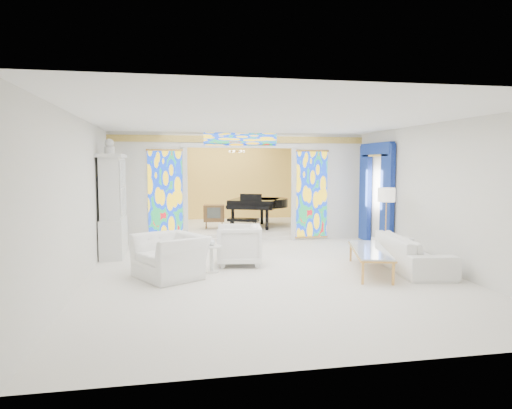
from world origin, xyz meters
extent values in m
plane|color=silver|center=(0.00, 0.00, 0.00)|extent=(12.00, 12.00, 0.00)
cube|color=white|center=(0.00, 0.00, 3.00)|extent=(7.00, 12.00, 0.02)
cube|color=silver|center=(0.00, 6.00, 1.50)|extent=(7.00, 0.02, 3.00)
cube|color=silver|center=(0.00, -6.00, 1.50)|extent=(7.00, 0.02, 3.00)
cube|color=silver|center=(-3.50, 0.00, 1.50)|extent=(0.02, 12.00, 3.00)
cube|color=silver|center=(3.50, 0.00, 1.50)|extent=(0.02, 12.00, 3.00)
cube|color=silver|center=(-2.50, 2.00, 1.50)|extent=(2.00, 0.18, 3.00)
cube|color=silver|center=(2.50, 2.00, 1.50)|extent=(2.00, 0.18, 3.00)
cube|color=silver|center=(0.00, 2.00, 2.80)|extent=(3.00, 0.18, 0.40)
cube|color=silver|center=(-1.50, 1.90, 1.30)|extent=(0.12, 0.06, 2.60)
cube|color=silver|center=(1.50, 1.90, 1.30)|extent=(0.12, 0.06, 2.60)
cube|color=silver|center=(0.00, 1.90, 2.65)|extent=(3.24, 0.06, 0.12)
cube|color=#DDBA53|center=(0.00, 1.90, 2.82)|extent=(7.00, 0.05, 0.18)
cube|color=gold|center=(-2.03, 1.89, 1.30)|extent=(0.90, 0.04, 2.40)
cube|color=gold|center=(2.03, 1.89, 1.30)|extent=(0.90, 0.04, 2.40)
cube|color=gold|center=(0.00, 1.89, 2.82)|extent=(2.00, 0.04, 0.34)
cube|color=silver|center=(0.00, 4.10, 0.09)|extent=(6.80, 3.80, 0.18)
cube|color=#F6C955|center=(0.00, 5.88, 1.50)|extent=(6.70, 0.10, 2.90)
cylinder|color=gold|center=(0.20, 4.00, 2.55)|extent=(0.48, 0.48, 0.30)
cube|color=navy|center=(3.40, 0.05, 1.35)|extent=(0.12, 0.55, 2.60)
cube|color=navy|center=(3.40, 1.35, 1.35)|extent=(0.12, 0.55, 2.60)
cube|color=navy|center=(3.40, 0.70, 2.55)|extent=(0.14, 1.70, 0.30)
cube|color=gold|center=(3.40, 0.70, 2.38)|extent=(0.12, 1.50, 0.06)
cube|color=silver|center=(-3.22, 0.60, 0.45)|extent=(0.50, 1.40, 0.90)
cube|color=silver|center=(-3.22, 0.60, 1.60)|extent=(0.44, 1.30, 1.40)
cube|color=white|center=(-2.99, 0.60, 1.60)|extent=(0.01, 1.20, 1.30)
cube|color=silver|center=(-3.22, 0.60, 2.34)|extent=(0.56, 1.46, 0.08)
cylinder|color=silver|center=(-3.22, 0.25, 2.46)|extent=(0.22, 0.22, 0.16)
sphere|color=silver|center=(-3.22, 0.25, 2.62)|extent=(0.20, 0.20, 0.20)
imported|color=silver|center=(-1.91, -1.74, 0.41)|extent=(1.58, 1.63, 0.81)
imported|color=white|center=(-0.48, -0.91, 0.43)|extent=(1.06, 1.04, 0.86)
imported|color=white|center=(2.95, -1.96, 0.34)|extent=(1.21, 2.46, 0.69)
cylinder|color=silver|center=(-1.11, -1.48, 0.52)|extent=(0.54, 0.54, 0.03)
cylinder|color=silver|center=(-1.11, -1.48, 0.26)|extent=(0.09, 0.09, 0.51)
cylinder|color=silver|center=(-1.11, -1.48, 0.01)|extent=(0.36, 0.36, 0.03)
imported|color=white|center=(-1.11, -1.48, 0.63)|extent=(0.21, 0.21, 0.17)
cube|color=white|center=(2.00, -2.04, 0.45)|extent=(1.16, 2.15, 0.04)
cube|color=gold|center=(2.00, -2.04, 0.42)|extent=(1.20, 2.19, 0.03)
cube|color=gold|center=(1.48, -2.91, 0.21)|extent=(0.06, 0.06, 0.42)
cube|color=gold|center=(1.99, -3.06, 0.21)|extent=(0.06, 0.06, 0.42)
cube|color=gold|center=(2.02, -1.03, 0.21)|extent=(0.06, 0.06, 0.42)
cube|color=gold|center=(2.53, -1.18, 0.21)|extent=(0.06, 0.06, 0.42)
cylinder|color=gold|center=(2.95, -0.82, 0.01)|extent=(0.36, 0.36, 0.03)
cylinder|color=gold|center=(2.95, -0.82, 0.74)|extent=(0.04, 0.04, 1.48)
cylinder|color=silver|center=(2.95, -0.82, 1.46)|extent=(0.51, 0.51, 0.31)
cube|color=black|center=(0.71, 3.61, 0.91)|extent=(1.89, 1.94, 0.27)
cylinder|color=black|center=(1.12, 3.80, 0.91)|extent=(1.84, 1.84, 0.27)
cube|color=black|center=(0.36, 2.82, 0.88)|extent=(1.31, 0.79, 0.10)
cube|color=beige|center=(0.33, 2.74, 0.90)|extent=(1.14, 0.58, 0.03)
cube|color=black|center=(0.50, 3.12, 1.13)|extent=(0.63, 0.30, 0.24)
cube|color=black|center=(0.13, 2.28, 0.57)|extent=(0.93, 0.66, 0.08)
cylinder|color=black|center=(-0.05, 3.21, 0.48)|extent=(0.13, 0.13, 0.60)
cylinder|color=black|center=(0.93, 2.78, 0.48)|extent=(0.13, 0.13, 0.60)
cylinder|color=black|center=(1.04, 4.10, 0.48)|extent=(0.13, 0.13, 0.60)
cube|color=brown|center=(-0.60, 3.39, 0.65)|extent=(0.67, 0.50, 0.50)
cube|color=#3C423E|center=(-0.62, 3.18, 0.68)|extent=(0.40, 0.07, 0.32)
cone|color=brown|center=(-0.86, 3.27, 0.29)|extent=(0.04, 0.04, 0.22)
cone|color=brown|center=(-0.38, 3.20, 0.29)|extent=(0.04, 0.04, 0.22)
cone|color=brown|center=(-0.82, 3.57, 0.29)|extent=(0.04, 0.04, 0.22)
cone|color=brown|center=(-0.34, 3.50, 0.29)|extent=(0.04, 0.04, 0.22)
camera|label=1|loc=(-1.89, -10.44, 2.17)|focal=32.00mm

